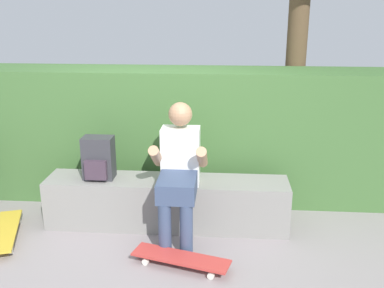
{
  "coord_description": "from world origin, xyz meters",
  "views": [
    {
      "loc": [
        0.53,
        -3.54,
        2.02
      ],
      "look_at": [
        0.24,
        0.2,
        0.84
      ],
      "focal_mm": 41.43,
      "sensor_mm": 36.0,
      "label": 1
    }
  ],
  "objects_px": {
    "bench_main": "(167,202)",
    "backpack_on_bench": "(98,159)",
    "person_skater": "(179,168)",
    "skateboard_beside_bench": "(6,231)",
    "skateboard_near_person": "(181,258)"
  },
  "relations": [
    {
      "from": "bench_main",
      "to": "skateboard_beside_bench",
      "type": "distance_m",
      "value": 1.48
    },
    {
      "from": "skateboard_beside_bench",
      "to": "skateboard_near_person",
      "type": "bearing_deg",
      "value": -11.32
    },
    {
      "from": "person_skater",
      "to": "skateboard_beside_bench",
      "type": "height_order",
      "value": "person_skater"
    },
    {
      "from": "bench_main",
      "to": "backpack_on_bench",
      "type": "height_order",
      "value": "backpack_on_bench"
    },
    {
      "from": "skateboard_near_person",
      "to": "backpack_on_bench",
      "type": "xyz_separation_m",
      "value": [
        -0.83,
        0.69,
        0.58
      ]
    },
    {
      "from": "person_skater",
      "to": "backpack_on_bench",
      "type": "bearing_deg",
      "value": 165.49
    },
    {
      "from": "backpack_on_bench",
      "to": "person_skater",
      "type": "bearing_deg",
      "value": -14.51
    },
    {
      "from": "backpack_on_bench",
      "to": "skateboard_near_person",
      "type": "bearing_deg",
      "value": -39.81
    },
    {
      "from": "skateboard_near_person",
      "to": "bench_main",
      "type": "bearing_deg",
      "value": 106.03
    },
    {
      "from": "bench_main",
      "to": "person_skater",
      "type": "bearing_deg",
      "value": -55.98
    },
    {
      "from": "person_skater",
      "to": "backpack_on_bench",
      "type": "distance_m",
      "value": 0.8
    },
    {
      "from": "bench_main",
      "to": "person_skater",
      "type": "xyz_separation_m",
      "value": [
        0.14,
        -0.21,
        0.43
      ]
    },
    {
      "from": "bench_main",
      "to": "person_skater",
      "type": "relative_size",
      "value": 1.87
    },
    {
      "from": "skateboard_beside_bench",
      "to": "backpack_on_bench",
      "type": "relative_size",
      "value": 2.06
    },
    {
      "from": "backpack_on_bench",
      "to": "skateboard_beside_bench",
      "type": "bearing_deg",
      "value": -154.74
    }
  ]
}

